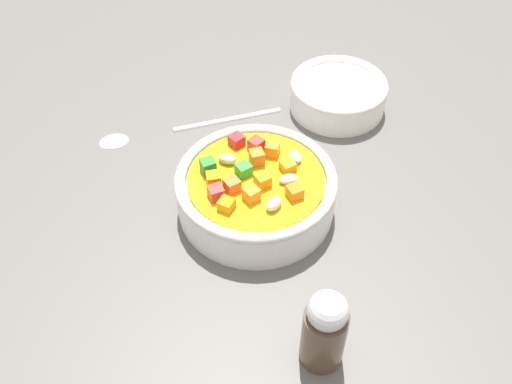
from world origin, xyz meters
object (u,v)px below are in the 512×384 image
spoon (166,130)px  pepper_shaker (325,330)px  side_bowl_small (338,94)px  soup_bowl_main (256,190)px

spoon → pepper_shaker: bearing=102.7°
side_bowl_small → pepper_shaker: (23.59, -21.14, 2.11)cm
soup_bowl_main → spoon: size_ratio=0.75×
side_bowl_small → pepper_shaker: size_ratio=1.35×
soup_bowl_main → side_bowl_small: soup_bowl_main is taller
soup_bowl_main → pepper_shaker: 16.57cm
soup_bowl_main → side_bowl_small: bearing=115.0°
spoon → side_bowl_small: size_ratio=1.84×
pepper_shaker → spoon: bearing=175.2°
spoon → side_bowl_small: bearing=176.1°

